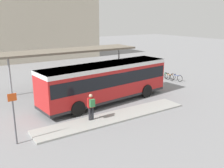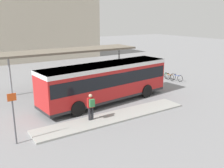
{
  "view_description": "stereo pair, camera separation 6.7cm",
  "coord_description": "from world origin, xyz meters",
  "px_view_note": "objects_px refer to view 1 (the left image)",
  "views": [
    {
      "loc": [
        -9.83,
        -16.12,
        6.52
      ],
      "look_at": [
        0.54,
        0.0,
        1.37
      ],
      "focal_mm": 40.0,
      "sensor_mm": 36.0,
      "label": 1
    },
    {
      "loc": [
        -9.77,
        -16.15,
        6.52
      ],
      "look_at": [
        0.54,
        0.0,
        1.37
      ],
      "focal_mm": 40.0,
      "sensor_mm": 36.0,
      "label": 2
    }
  ],
  "objects_px": {
    "city_bus": "(106,80)",
    "bicycle_blue": "(176,77)",
    "pedestrian_waiting": "(91,105)",
    "potted_planter_near_shelter": "(125,77)",
    "bicycle_orange": "(169,77)",
    "bicycle_green": "(164,75)",
    "potted_planter_far_side": "(103,82)",
    "platform_sign": "(14,117)"
  },
  "relations": [
    {
      "from": "bicycle_orange",
      "to": "potted_planter_far_side",
      "type": "relative_size",
      "value": 1.2
    },
    {
      "from": "potted_planter_far_side",
      "to": "platform_sign",
      "type": "relative_size",
      "value": 0.49
    },
    {
      "from": "platform_sign",
      "to": "potted_planter_near_shelter",
      "type": "bearing_deg",
      "value": 29.46
    },
    {
      "from": "platform_sign",
      "to": "pedestrian_waiting",
      "type": "bearing_deg",
      "value": 5.08
    },
    {
      "from": "pedestrian_waiting",
      "to": "potted_planter_far_side",
      "type": "bearing_deg",
      "value": -32.38
    },
    {
      "from": "potted_planter_near_shelter",
      "to": "potted_planter_far_side",
      "type": "xyz_separation_m",
      "value": [
        -2.58,
        -0.1,
        -0.04
      ]
    },
    {
      "from": "bicycle_orange",
      "to": "pedestrian_waiting",
      "type": "bearing_deg",
      "value": -58.91
    },
    {
      "from": "city_bus",
      "to": "potted_planter_near_shelter",
      "type": "relative_size",
      "value": 7.49
    },
    {
      "from": "potted_planter_near_shelter",
      "to": "bicycle_green",
      "type": "bearing_deg",
      "value": -1.82
    },
    {
      "from": "city_bus",
      "to": "potted_planter_near_shelter",
      "type": "distance_m",
      "value": 5.43
    },
    {
      "from": "bicycle_orange",
      "to": "potted_planter_near_shelter",
      "type": "distance_m",
      "value": 5.29
    },
    {
      "from": "pedestrian_waiting",
      "to": "potted_planter_near_shelter",
      "type": "distance_m",
      "value": 9.41
    },
    {
      "from": "city_bus",
      "to": "pedestrian_waiting",
      "type": "distance_m",
      "value": 4.14
    },
    {
      "from": "potted_planter_near_shelter",
      "to": "bicycle_orange",
      "type": "bearing_deg",
      "value": -9.62
    },
    {
      "from": "pedestrian_waiting",
      "to": "bicycle_blue",
      "type": "bearing_deg",
      "value": -66.15
    },
    {
      "from": "city_bus",
      "to": "platform_sign",
      "type": "distance_m",
      "value": 8.3
    },
    {
      "from": "city_bus",
      "to": "pedestrian_waiting",
      "type": "height_order",
      "value": "city_bus"
    },
    {
      "from": "bicycle_blue",
      "to": "bicycle_green",
      "type": "bearing_deg",
      "value": -168.93
    },
    {
      "from": "pedestrian_waiting",
      "to": "platform_sign",
      "type": "height_order",
      "value": "platform_sign"
    },
    {
      "from": "city_bus",
      "to": "bicycle_orange",
      "type": "xyz_separation_m",
      "value": [
        9.36,
        2.46,
        -1.42
      ]
    },
    {
      "from": "bicycle_green",
      "to": "potted_planter_far_side",
      "type": "distance_m",
      "value": 7.85
    },
    {
      "from": "bicycle_orange",
      "to": "platform_sign",
      "type": "bearing_deg",
      "value": -63.71
    },
    {
      "from": "bicycle_blue",
      "to": "potted_planter_near_shelter",
      "type": "xyz_separation_m",
      "value": [
        -5.59,
        1.6,
        0.4
      ]
    },
    {
      "from": "bicycle_blue",
      "to": "bicycle_orange",
      "type": "xyz_separation_m",
      "value": [
        -0.38,
        0.71,
        -0.0
      ]
    },
    {
      "from": "city_bus",
      "to": "platform_sign",
      "type": "height_order",
      "value": "city_bus"
    },
    {
      "from": "pedestrian_waiting",
      "to": "bicycle_blue",
      "type": "height_order",
      "value": "pedestrian_waiting"
    },
    {
      "from": "city_bus",
      "to": "bicycle_blue",
      "type": "height_order",
      "value": "city_bus"
    },
    {
      "from": "bicycle_blue",
      "to": "bicycle_orange",
      "type": "distance_m",
      "value": 0.81
    },
    {
      "from": "bicycle_orange",
      "to": "bicycle_green",
      "type": "height_order",
      "value": "bicycle_orange"
    },
    {
      "from": "bicycle_blue",
      "to": "potted_planter_far_side",
      "type": "relative_size",
      "value": 1.22
    },
    {
      "from": "bicycle_blue",
      "to": "platform_sign",
      "type": "bearing_deg",
      "value": -75.49
    },
    {
      "from": "bicycle_blue",
      "to": "bicycle_green",
      "type": "xyz_separation_m",
      "value": [
        -0.32,
        1.43,
        -0.0
      ]
    },
    {
      "from": "pedestrian_waiting",
      "to": "bicycle_green",
      "type": "xyz_separation_m",
      "value": [
        12.31,
        6.06,
        -0.76
      ]
    },
    {
      "from": "potted_planter_far_side",
      "to": "bicycle_green",
      "type": "bearing_deg",
      "value": -0.5
    },
    {
      "from": "bicycle_orange",
      "to": "bicycle_green",
      "type": "bearing_deg",
      "value": -177.13
    },
    {
      "from": "city_bus",
      "to": "bicycle_blue",
      "type": "bearing_deg",
      "value": 4.07
    },
    {
      "from": "city_bus",
      "to": "potted_planter_near_shelter",
      "type": "xyz_separation_m",
      "value": [
        4.15,
        3.34,
        -1.02
      ]
    },
    {
      "from": "pedestrian_waiting",
      "to": "potted_planter_near_shelter",
      "type": "height_order",
      "value": "pedestrian_waiting"
    },
    {
      "from": "bicycle_orange",
      "to": "bicycle_green",
      "type": "xyz_separation_m",
      "value": [
        0.06,
        0.71,
        -0.0
      ]
    },
    {
      "from": "bicycle_orange",
      "to": "platform_sign",
      "type": "height_order",
      "value": "platform_sign"
    },
    {
      "from": "bicycle_orange",
      "to": "potted_planter_far_side",
      "type": "height_order",
      "value": "potted_planter_far_side"
    },
    {
      "from": "city_bus",
      "to": "pedestrian_waiting",
      "type": "bearing_deg",
      "value": -141.15
    }
  ]
}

